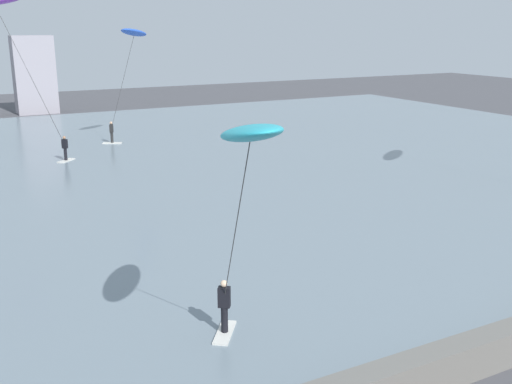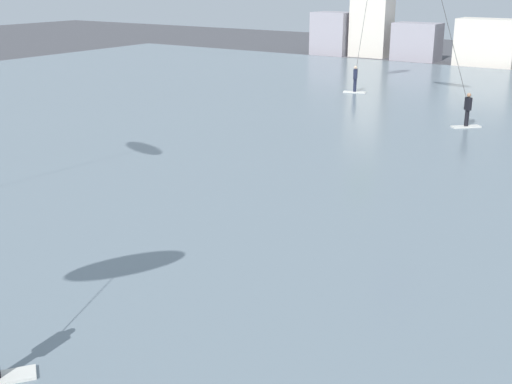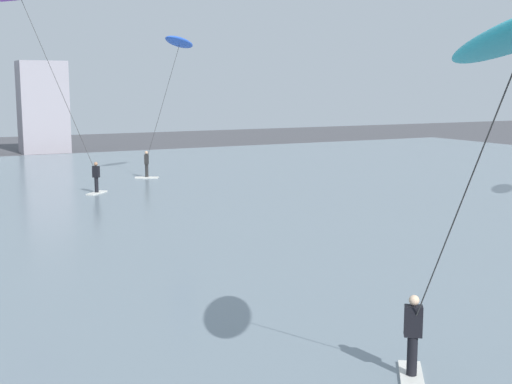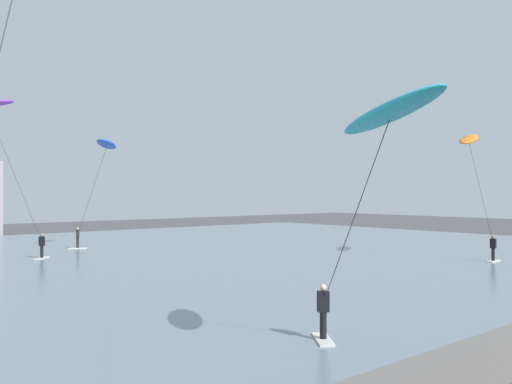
{
  "view_description": "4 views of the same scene",
  "coord_description": "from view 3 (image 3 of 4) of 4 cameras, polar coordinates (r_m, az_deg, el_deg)",
  "views": [
    {
      "loc": [
        -8.0,
        -5.54,
        8.63
      ],
      "look_at": [
        0.88,
        11.1,
        3.42
      ],
      "focal_mm": 42.26,
      "sensor_mm": 36.0,
      "label": 1
    },
    {
      "loc": [
        8.16,
        2.75,
        7.04
      ],
      "look_at": [
        0.58,
        14.04,
        2.58
      ],
      "focal_mm": 46.43,
      "sensor_mm": 36.0,
      "label": 2
    },
    {
      "loc": [
        -9.93,
        -1.12,
        5.67
      ],
      "look_at": [
        -1.88,
        14.31,
        2.98
      ],
      "focal_mm": 48.37,
      "sensor_mm": 36.0,
      "label": 3
    },
    {
      "loc": [
        -13.25,
        -2.28,
        4.41
      ],
      "look_at": [
        1.51,
        15.19,
        4.46
      ],
      "focal_mm": 38.32,
      "sensor_mm": 36.0,
      "label": 4
    }
  ],
  "objects": [
    {
      "name": "kitesurfer_purple",
      "position": [
        36.47,
        -18.32,
        13.81
      ],
      "size": [
        5.6,
        2.39,
        10.33
      ],
      "color": "silver",
      "rests_on": "water_bay"
    },
    {
      "name": "kitesurfer_blue",
      "position": [
        41.35,
        -6.62,
        11.23
      ],
      "size": [
        3.83,
        3.69,
        8.54
      ],
      "color": "silver",
      "rests_on": "water_bay"
    },
    {
      "name": "water_bay",
      "position": [
        33.75,
        -10.07,
        -0.94
      ],
      "size": [
        84.0,
        52.0,
        0.1
      ],
      "primitive_type": "cube",
      "color": "slate",
      "rests_on": "ground"
    }
  ]
}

